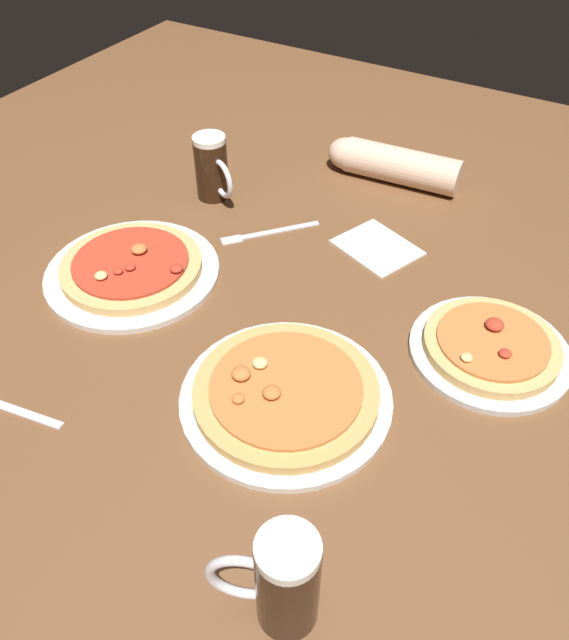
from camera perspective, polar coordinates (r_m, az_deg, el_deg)
The scene contains 10 objects.
ground_plane at distance 1.14m, azimuth 0.00°, elevation -1.28°, with size 2.40×2.40×0.03m, color brown.
pizza_plate_near at distance 1.00m, azimuth 0.10°, elevation -6.70°, with size 0.34×0.34×0.05m.
pizza_plate_far at distance 1.13m, azimuth 18.18°, elevation -2.38°, with size 0.27×0.27×0.05m.
pizza_plate_side at distance 1.27m, azimuth -13.65°, elevation 4.56°, with size 0.34×0.34×0.05m.
beer_mug_dark at distance 1.44m, azimuth -6.55°, elevation 13.49°, with size 0.12×0.08×0.15m.
beer_mug_amber at distance 0.77m, azimuth -0.14°, elevation -22.55°, with size 0.13×0.08×0.16m.
napkin_folded at distance 1.32m, azimuth 8.40°, elevation 6.60°, with size 0.16×0.13×0.01m, color white.
fork_left at distance 1.09m, azimuth -23.93°, elevation -7.16°, with size 0.20×0.05×0.01m.
fork_spare at distance 1.35m, azimuth -1.50°, elevation 7.96°, with size 0.16×0.18×0.01m.
diner_arm at distance 1.54m, azimuth 9.42°, elevation 13.84°, with size 0.32×0.10×0.08m.
Camera 1 is at (0.41, -0.70, 0.78)m, focal length 35.32 mm.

